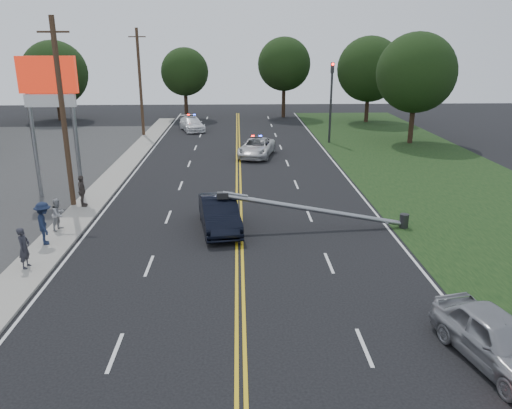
{
  "coord_description": "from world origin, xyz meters",
  "views": [
    {
      "loc": [
        -0.01,
        -14.73,
        8.69
      ],
      "look_at": [
        0.77,
        6.73,
        1.7
      ],
      "focal_mm": 35.0,
      "sensor_mm": 36.0,
      "label": 1
    }
  ],
  "objects_px": {
    "emergency_a": "(257,148)",
    "bystander_a": "(24,248)",
    "fallen_streetlight": "(325,211)",
    "waiting_sedan": "(497,339)",
    "crashed_sedan": "(219,214)",
    "pylon_sign": "(49,93)",
    "utility_pole_far": "(140,83)",
    "bystander_d": "(82,191)",
    "utility_pole_mid": "(63,115)",
    "emergency_b": "(192,124)",
    "bystander_b": "(58,214)",
    "traffic_signal": "(331,96)",
    "bystander_c": "(44,223)"
  },
  "relations": [
    {
      "from": "emergency_b",
      "to": "bystander_c",
      "type": "distance_m",
      "value": 30.92
    },
    {
      "from": "fallen_streetlight",
      "to": "crashed_sedan",
      "type": "height_order",
      "value": "fallen_streetlight"
    },
    {
      "from": "bystander_a",
      "to": "bystander_d",
      "type": "distance_m",
      "value": 7.84
    },
    {
      "from": "emergency_a",
      "to": "bystander_b",
      "type": "bearing_deg",
      "value": -108.1
    },
    {
      "from": "pylon_sign",
      "to": "traffic_signal",
      "type": "height_order",
      "value": "pylon_sign"
    },
    {
      "from": "bystander_a",
      "to": "bystander_c",
      "type": "bearing_deg",
      "value": 5.88
    },
    {
      "from": "bystander_c",
      "to": "crashed_sedan",
      "type": "bearing_deg",
      "value": -99.45
    },
    {
      "from": "emergency_b",
      "to": "bystander_a",
      "type": "relative_size",
      "value": 2.89
    },
    {
      "from": "waiting_sedan",
      "to": "bystander_d",
      "type": "height_order",
      "value": "bystander_d"
    },
    {
      "from": "emergency_a",
      "to": "bystander_a",
      "type": "relative_size",
      "value": 3.04
    },
    {
      "from": "traffic_signal",
      "to": "crashed_sedan",
      "type": "height_order",
      "value": "traffic_signal"
    },
    {
      "from": "utility_pole_mid",
      "to": "bystander_c",
      "type": "xyz_separation_m",
      "value": [
        0.58,
        -5.72,
        -3.99
      ]
    },
    {
      "from": "waiting_sedan",
      "to": "bystander_a",
      "type": "bearing_deg",
      "value": 144.43
    },
    {
      "from": "emergency_b",
      "to": "bystander_d",
      "type": "bearing_deg",
      "value": -115.66
    },
    {
      "from": "pylon_sign",
      "to": "crashed_sedan",
      "type": "bearing_deg",
      "value": -31.44
    },
    {
      "from": "emergency_b",
      "to": "bystander_a",
      "type": "distance_m",
      "value": 33.36
    },
    {
      "from": "utility_pole_mid",
      "to": "crashed_sedan",
      "type": "relative_size",
      "value": 2.07
    },
    {
      "from": "bystander_a",
      "to": "bystander_b",
      "type": "relative_size",
      "value": 1.09
    },
    {
      "from": "utility_pole_far",
      "to": "bystander_a",
      "type": "relative_size",
      "value": 5.94
    },
    {
      "from": "utility_pole_mid",
      "to": "utility_pole_far",
      "type": "relative_size",
      "value": 1.0
    },
    {
      "from": "pylon_sign",
      "to": "fallen_streetlight",
      "type": "xyz_separation_m",
      "value": [
        14.69,
        -6.0,
        -5.08
      ]
    },
    {
      "from": "pylon_sign",
      "to": "bystander_b",
      "type": "bearing_deg",
      "value": -72.48
    },
    {
      "from": "pylon_sign",
      "to": "bystander_d",
      "type": "distance_m",
      "value": 5.87
    },
    {
      "from": "bystander_b",
      "to": "bystander_c",
      "type": "height_order",
      "value": "bystander_c"
    },
    {
      "from": "traffic_signal",
      "to": "emergency_a",
      "type": "distance_m",
      "value": 9.46
    },
    {
      "from": "utility_pole_mid",
      "to": "utility_pole_far",
      "type": "distance_m",
      "value": 22.0
    },
    {
      "from": "traffic_signal",
      "to": "fallen_streetlight",
      "type": "xyz_separation_m",
      "value": [
        -4.11,
        -22.0,
        -3.29
      ]
    },
    {
      "from": "pylon_sign",
      "to": "emergency_b",
      "type": "distance_m",
      "value": 24.24
    },
    {
      "from": "crashed_sedan",
      "to": "bystander_b",
      "type": "relative_size",
      "value": 3.12
    },
    {
      "from": "bystander_c",
      "to": "emergency_b",
      "type": "bearing_deg",
      "value": -30.45
    },
    {
      "from": "utility_pole_far",
      "to": "emergency_a",
      "type": "xyz_separation_m",
      "value": [
        10.67,
        -9.53,
        -4.37
      ]
    },
    {
      "from": "crashed_sedan",
      "to": "emergency_a",
      "type": "relative_size",
      "value": 0.94
    },
    {
      "from": "traffic_signal",
      "to": "crashed_sedan",
      "type": "xyz_separation_m",
      "value": [
        -9.25,
        -21.83,
        -3.41
      ]
    },
    {
      "from": "utility_pole_mid",
      "to": "emergency_b",
      "type": "height_order",
      "value": "utility_pole_mid"
    },
    {
      "from": "waiting_sedan",
      "to": "emergency_a",
      "type": "height_order",
      "value": "waiting_sedan"
    },
    {
      "from": "pylon_sign",
      "to": "traffic_signal",
      "type": "bearing_deg",
      "value": 40.39
    },
    {
      "from": "pylon_sign",
      "to": "bystander_d",
      "type": "bearing_deg",
      "value": -50.34
    },
    {
      "from": "pylon_sign",
      "to": "utility_pole_far",
      "type": "distance_m",
      "value": 20.06
    },
    {
      "from": "utility_pole_mid",
      "to": "crashed_sedan",
      "type": "bearing_deg",
      "value": -24.95
    },
    {
      "from": "fallen_streetlight",
      "to": "waiting_sedan",
      "type": "height_order",
      "value": "fallen_streetlight"
    },
    {
      "from": "fallen_streetlight",
      "to": "bystander_c",
      "type": "height_order",
      "value": "bystander_c"
    },
    {
      "from": "crashed_sedan",
      "to": "emergency_b",
      "type": "bearing_deg",
      "value": 88.94
    },
    {
      "from": "bystander_a",
      "to": "bystander_b",
      "type": "distance_m",
      "value": 4.27
    },
    {
      "from": "waiting_sedan",
      "to": "fallen_streetlight",
      "type": "bearing_deg",
      "value": 92.88
    },
    {
      "from": "waiting_sedan",
      "to": "bystander_d",
      "type": "relative_size",
      "value": 2.54
    },
    {
      "from": "bystander_c",
      "to": "utility_pole_far",
      "type": "bearing_deg",
      "value": -22.07
    },
    {
      "from": "waiting_sedan",
      "to": "emergency_b",
      "type": "bearing_deg",
      "value": 94.09
    },
    {
      "from": "fallen_streetlight",
      "to": "utility_pole_mid",
      "type": "relative_size",
      "value": 0.94
    },
    {
      "from": "traffic_signal",
      "to": "bystander_b",
      "type": "xyz_separation_m",
      "value": [
        -16.93,
        -21.92,
        -3.31
      ]
    },
    {
      "from": "utility_pole_far",
      "to": "bystander_b",
      "type": "distance_m",
      "value": 26.27
    }
  ]
}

